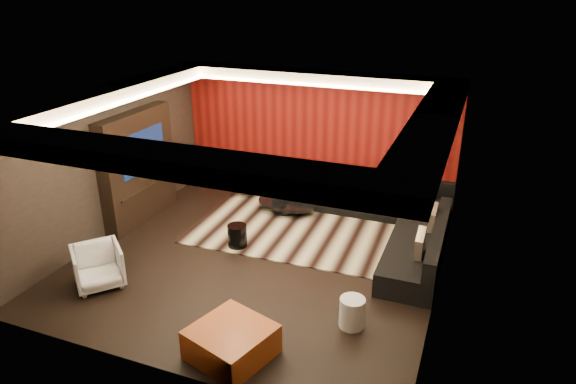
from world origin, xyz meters
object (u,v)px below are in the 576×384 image
at_px(orange_ottoman, 232,342).
at_px(coffee_table, 287,207).
at_px(drum_stool, 237,236).
at_px(white_side_table, 352,312).
at_px(armchair, 98,266).
at_px(sectional_sofa, 381,216).

bearing_deg(orange_ottoman, coffee_table, 102.14).
distance_m(drum_stool, white_side_table, 2.93).
xyz_separation_m(orange_ottoman, armchair, (-2.71, 0.72, 0.13)).
xyz_separation_m(white_side_table, sectional_sofa, (-0.26, 3.15, 0.04)).
bearing_deg(orange_ottoman, sectional_sofa, 76.49).
relative_size(coffee_table, white_side_table, 2.85).
bearing_deg(orange_ottoman, armchair, 165.12).
distance_m(coffee_table, sectional_sofa, 1.97).
height_order(drum_stool, sectional_sofa, sectional_sofa).
bearing_deg(drum_stool, white_side_table, -30.58).
bearing_deg(sectional_sofa, orange_ottoman, -103.51).
bearing_deg(armchair, sectional_sofa, -5.04).
bearing_deg(white_side_table, armchair, -173.86).
bearing_deg(white_side_table, sectional_sofa, 94.65).
height_order(drum_stool, armchair, armchair).
bearing_deg(white_side_table, drum_stool, 149.42).
xyz_separation_m(coffee_table, drum_stool, (-0.30, -1.70, 0.10)).
distance_m(drum_stool, orange_ottoman, 2.91).
bearing_deg(sectional_sofa, drum_stool, -143.70).
relative_size(white_side_table, orange_ottoman, 0.48).
relative_size(coffee_table, orange_ottoman, 1.36).
height_order(white_side_table, orange_ottoman, white_side_table).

